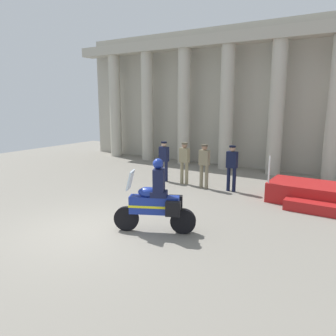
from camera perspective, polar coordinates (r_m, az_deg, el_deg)
The scene contains 8 objects.
ground_plane at distance 8.89m, azimuth -13.48°, elevation -10.38°, with size 28.00×28.00×0.00m, color gray.
colonnade_backdrop at distance 16.67m, azimuth 10.94°, elevation 12.49°, with size 18.21×1.51×6.84m.
reviewing_stand at distance 11.61m, azimuth 24.81°, elevation -4.32°, with size 3.16×2.03×1.54m.
officer_in_row_0 at distance 13.54m, azimuth -0.70°, elevation 1.76°, with size 0.38×0.24×1.64m.
officer_in_row_1 at distance 13.03m, azimuth 2.85°, elevation 1.43°, with size 0.38×0.24×1.66m.
officer_in_row_2 at distance 12.46m, azimuth 6.28°, elevation 0.96°, with size 0.38×0.24×1.68m.
officer_in_row_3 at distance 12.18m, azimuth 10.97°, elevation 0.59°, with size 0.38×0.24×1.69m.
motorcycle_with_rider at distance 8.26m, azimuth -1.90°, elevation -5.89°, with size 1.94×1.10×1.90m.
Camera 1 is at (6.04, -5.63, 3.27)m, focal length 35.28 mm.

